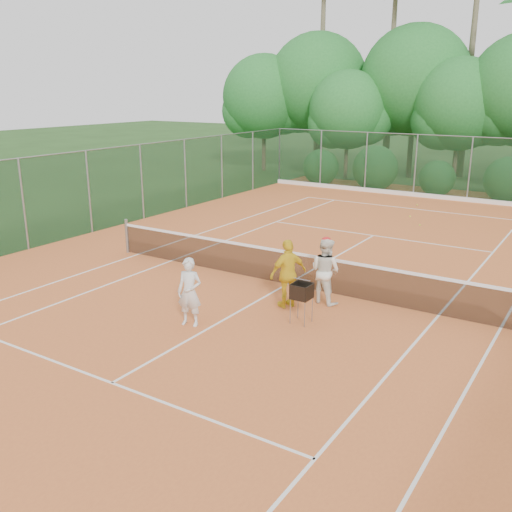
{
  "coord_description": "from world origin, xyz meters",
  "views": [
    {
      "loc": [
        7.19,
        -12.8,
        5.16
      ],
      "look_at": [
        -0.21,
        -1.2,
        1.1
      ],
      "focal_mm": 40.0,
      "sensor_mm": 36.0,
      "label": 1
    }
  ],
  "objects_px": {
    "player_center_grp": "(325,270)",
    "player_yellow": "(288,274)",
    "ball_hopper": "(302,292)",
    "player_white": "(190,292)"
  },
  "relations": [
    {
      "from": "player_white",
      "to": "ball_hopper",
      "type": "bearing_deg",
      "value": 21.08
    },
    {
      "from": "player_center_grp",
      "to": "player_yellow",
      "type": "bearing_deg",
      "value": -130.66
    },
    {
      "from": "player_white",
      "to": "player_center_grp",
      "type": "relative_size",
      "value": 0.93
    },
    {
      "from": "ball_hopper",
      "to": "player_center_grp",
      "type": "bearing_deg",
      "value": 109.12
    },
    {
      "from": "player_white",
      "to": "player_yellow",
      "type": "bearing_deg",
      "value": 45.04
    },
    {
      "from": "player_white",
      "to": "player_yellow",
      "type": "height_order",
      "value": "player_yellow"
    },
    {
      "from": "player_center_grp",
      "to": "ball_hopper",
      "type": "relative_size",
      "value": 1.8
    },
    {
      "from": "player_center_grp",
      "to": "player_yellow",
      "type": "distance_m",
      "value": 0.97
    },
    {
      "from": "player_white",
      "to": "player_center_grp",
      "type": "height_order",
      "value": "player_center_grp"
    },
    {
      "from": "player_white",
      "to": "ball_hopper",
      "type": "distance_m",
      "value": 2.51
    }
  ]
}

